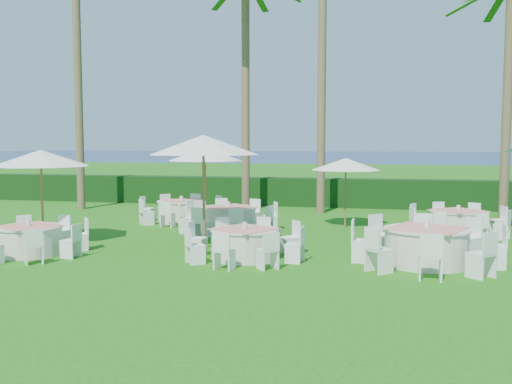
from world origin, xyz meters
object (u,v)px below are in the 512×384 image
banquet_table_e (228,218)px  banquet_table_a (29,239)px  banquet_table_b (245,243)px  banquet_table_d (182,211)px  banquet_table_c (426,245)px  umbrella_b (203,145)px  umbrella_d (346,164)px  banquet_table_f (458,222)px  umbrella_a (41,158)px  umbrella_c (205,154)px

banquet_table_e → banquet_table_a: bearing=-130.2°
banquet_table_a → banquet_table_b: (5.26, 0.63, 0.01)m
banquet_table_a → banquet_table_d: size_ratio=0.96×
banquet_table_e → banquet_table_c: bearing=-33.4°
umbrella_b → banquet_table_e: bearing=92.3°
banquet_table_a → banquet_table_b: bearing=6.8°
umbrella_b → umbrella_d: size_ratio=1.31×
banquet_table_b → banquet_table_f: 7.16m
banquet_table_d → umbrella_d: size_ratio=1.31×
banquet_table_c → banquet_table_e: banquet_table_c is taller
banquet_table_d → banquet_table_e: (2.12, -1.70, 0.01)m
banquet_table_e → umbrella_d: (3.45, 1.65, 1.63)m
banquet_table_d → umbrella_a: umbrella_a is taller
banquet_table_a → banquet_table_f: size_ratio=0.99×
banquet_table_b → banquet_table_e: size_ratio=0.96×
banquet_table_a → umbrella_b: bearing=23.5°
umbrella_a → umbrella_c: (2.94, 5.21, 0.00)m
banquet_table_f → umbrella_b: size_ratio=0.97×
banquet_table_d → banquet_table_e: bearing=-38.8°
banquet_table_d → umbrella_a: 5.64m
banquet_table_f → umbrella_a: bearing=-160.3°
banquet_table_e → umbrella_b: bearing=-87.7°
banquet_table_a → banquet_table_e: bearing=49.8°
banquet_table_e → umbrella_b: (0.11, -2.80, 2.27)m
banquet_table_c → banquet_table_d: bearing=145.1°
banquet_table_c → banquet_table_d: (-7.69, 5.37, -0.05)m
banquet_table_c → banquet_table_f: bearing=74.6°
banquet_table_a → banquet_table_c: (9.38, 0.84, 0.07)m
umbrella_b → umbrella_c: (-1.49, 4.89, -0.35)m
banquet_table_b → banquet_table_d: (-3.56, 5.58, 0.01)m
banquet_table_f → umbrella_a: size_ratio=1.10×
banquet_table_a → banquet_table_e: size_ratio=0.94×
banquet_table_c → umbrella_c: bearing=140.4°
banquet_table_a → umbrella_c: 7.29m
banquet_table_f → banquet_table_b: bearing=-138.5°
banquet_table_f → umbrella_d: umbrella_d is taller
banquet_table_c → umbrella_d: 5.94m
banquet_table_d → umbrella_b: 5.52m
umbrella_a → umbrella_d: (7.77, 4.77, -0.28)m
banquet_table_e → umbrella_c: size_ratio=1.12×
banquet_table_f → umbrella_b: bearing=-151.3°
banquet_table_b → umbrella_d: (2.00, 5.53, 1.66)m
banquet_table_f → umbrella_b: 7.97m
banquet_table_d → banquet_table_f: banquet_table_d is taller
banquet_table_b → banquet_table_e: banquet_table_e is taller
banquet_table_a → umbrella_b: 4.86m
banquet_table_c → banquet_table_e: bearing=146.6°
banquet_table_e → umbrella_d: umbrella_d is taller
banquet_table_b → banquet_table_c: size_ratio=0.86×
banquet_table_e → banquet_table_d: bearing=141.2°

